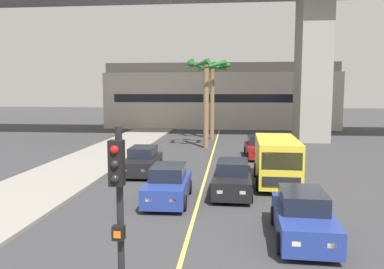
{
  "coord_description": "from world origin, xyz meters",
  "views": [
    {
      "loc": [
        1.35,
        0.62,
        4.78
      ],
      "look_at": [
        0.0,
        14.0,
        3.25
      ],
      "focal_mm": 35.91,
      "sensor_mm": 36.0,
      "label": 1
    }
  ],
  "objects_px": {
    "car_queue_third": "(232,179)",
    "traffic_light_median_near": "(119,214)",
    "delivery_van": "(277,159)",
    "car_queue_front": "(143,161)",
    "palm_tree_mid_median": "(212,76)",
    "car_queue_fourth": "(303,217)",
    "palm_tree_near_median": "(206,79)",
    "car_queue_fifth": "(258,148)",
    "car_queue_second": "(168,185)"
  },
  "relations": [
    {
      "from": "car_queue_third",
      "to": "delivery_van",
      "type": "distance_m",
      "value": 3.18
    },
    {
      "from": "car_queue_second",
      "to": "palm_tree_near_median",
      "type": "height_order",
      "value": "palm_tree_near_median"
    },
    {
      "from": "car_queue_fifth",
      "to": "car_queue_second",
      "type": "bearing_deg",
      "value": -112.21
    },
    {
      "from": "car_queue_fourth",
      "to": "palm_tree_near_median",
      "type": "xyz_separation_m",
      "value": [
        -4.4,
        19.51,
        5.06
      ]
    },
    {
      "from": "delivery_van",
      "to": "palm_tree_near_median",
      "type": "xyz_separation_m",
      "value": [
        -4.41,
        12.13,
        4.49
      ]
    },
    {
      "from": "car_queue_fourth",
      "to": "car_queue_fifth",
      "type": "distance_m",
      "value": 15.26
    },
    {
      "from": "car_queue_fifth",
      "to": "delivery_van",
      "type": "bearing_deg",
      "value": -87.39
    },
    {
      "from": "car_queue_fourth",
      "to": "traffic_light_median_near",
      "type": "xyz_separation_m",
      "value": [
        -4.23,
        -6.21,
        1.99
      ]
    },
    {
      "from": "car_queue_second",
      "to": "car_queue_fourth",
      "type": "distance_m",
      "value": 6.3
    },
    {
      "from": "traffic_light_median_near",
      "to": "car_queue_second",
      "type": "bearing_deg",
      "value": 94.61
    },
    {
      "from": "car_queue_third",
      "to": "delivery_van",
      "type": "height_order",
      "value": "delivery_van"
    },
    {
      "from": "delivery_van",
      "to": "traffic_light_median_near",
      "type": "xyz_separation_m",
      "value": [
        -4.23,
        -13.59,
        1.43
      ]
    },
    {
      "from": "traffic_light_median_near",
      "to": "palm_tree_near_median",
      "type": "distance_m",
      "value": 25.9
    },
    {
      "from": "car_queue_second",
      "to": "car_queue_third",
      "type": "bearing_deg",
      "value": 26.86
    },
    {
      "from": "car_queue_fifth",
      "to": "palm_tree_mid_median",
      "type": "bearing_deg",
      "value": 110.74
    },
    {
      "from": "delivery_van",
      "to": "palm_tree_mid_median",
      "type": "bearing_deg",
      "value": 103.1
    },
    {
      "from": "car_queue_fourth",
      "to": "traffic_light_median_near",
      "type": "height_order",
      "value": "traffic_light_median_near"
    },
    {
      "from": "traffic_light_median_near",
      "to": "car_queue_fifth",
      "type": "bearing_deg",
      "value": 79.77
    },
    {
      "from": "car_queue_third",
      "to": "traffic_light_median_near",
      "type": "bearing_deg",
      "value": -99.85
    },
    {
      "from": "car_queue_fifth",
      "to": "palm_tree_near_median",
      "type": "xyz_separation_m",
      "value": [
        -4.05,
        4.26,
        5.06
      ]
    },
    {
      "from": "delivery_van",
      "to": "palm_tree_mid_median",
      "type": "relative_size",
      "value": 0.7
    },
    {
      "from": "car_queue_front",
      "to": "car_queue_second",
      "type": "bearing_deg",
      "value": -66.08
    },
    {
      "from": "car_queue_third",
      "to": "delivery_van",
      "type": "bearing_deg",
      "value": 44.04
    },
    {
      "from": "car_queue_front",
      "to": "car_queue_fifth",
      "type": "relative_size",
      "value": 1.0
    },
    {
      "from": "palm_tree_near_median",
      "to": "palm_tree_mid_median",
      "type": "height_order",
      "value": "palm_tree_mid_median"
    },
    {
      "from": "car_queue_fifth",
      "to": "delivery_van",
      "type": "distance_m",
      "value": 7.9
    },
    {
      "from": "car_queue_second",
      "to": "car_queue_fifth",
      "type": "distance_m",
      "value": 12.38
    },
    {
      "from": "car_queue_front",
      "to": "car_queue_fourth",
      "type": "distance_m",
      "value": 11.75
    },
    {
      "from": "car_queue_third",
      "to": "traffic_light_median_near",
      "type": "relative_size",
      "value": 0.99
    },
    {
      "from": "delivery_van",
      "to": "car_queue_second",
      "type": "bearing_deg",
      "value": -144.54
    },
    {
      "from": "car_queue_fifth",
      "to": "traffic_light_median_near",
      "type": "distance_m",
      "value": 21.9
    },
    {
      "from": "car_queue_front",
      "to": "car_queue_second",
      "type": "height_order",
      "value": "same"
    },
    {
      "from": "car_queue_fourth",
      "to": "car_queue_fifth",
      "type": "xyz_separation_m",
      "value": [
        -0.35,
        15.26,
        0.0
      ]
    },
    {
      "from": "car_queue_second",
      "to": "car_queue_fourth",
      "type": "height_order",
      "value": "same"
    },
    {
      "from": "traffic_light_median_near",
      "to": "delivery_van",
      "type": "bearing_deg",
      "value": 72.69
    },
    {
      "from": "car_queue_front",
      "to": "palm_tree_mid_median",
      "type": "distance_m",
      "value": 17.41
    },
    {
      "from": "car_queue_third",
      "to": "palm_tree_near_median",
      "type": "distance_m",
      "value": 15.33
    },
    {
      "from": "car_queue_third",
      "to": "car_queue_fourth",
      "type": "xyz_separation_m",
      "value": [
        2.24,
        -5.2,
        0.0
      ]
    },
    {
      "from": "car_queue_third",
      "to": "palm_tree_mid_median",
      "type": "xyz_separation_m",
      "value": [
        -1.93,
        20.14,
        5.46
      ]
    },
    {
      "from": "delivery_van",
      "to": "palm_tree_mid_median",
      "type": "xyz_separation_m",
      "value": [
        -4.18,
        17.96,
        4.9
      ]
    },
    {
      "from": "car_queue_second",
      "to": "car_queue_fifth",
      "type": "relative_size",
      "value": 0.99
    },
    {
      "from": "car_queue_second",
      "to": "traffic_light_median_near",
      "type": "relative_size",
      "value": 0.98
    },
    {
      "from": "car_queue_fifth",
      "to": "car_queue_front",
      "type": "bearing_deg",
      "value": -138.99
    },
    {
      "from": "car_queue_third",
      "to": "palm_tree_near_median",
      "type": "bearing_deg",
      "value": 98.58
    },
    {
      "from": "car_queue_front",
      "to": "delivery_van",
      "type": "distance_m",
      "value": 7.63
    },
    {
      "from": "car_queue_fourth",
      "to": "car_queue_second",
      "type": "bearing_deg",
      "value": 143.0
    },
    {
      "from": "palm_tree_near_median",
      "to": "car_queue_third",
      "type": "bearing_deg",
      "value": -81.42
    },
    {
      "from": "delivery_van",
      "to": "car_queue_third",
      "type": "bearing_deg",
      "value": -135.96
    },
    {
      "from": "car_queue_second",
      "to": "car_queue_front",
      "type": "bearing_deg",
      "value": 113.92
    },
    {
      "from": "car_queue_fourth",
      "to": "palm_tree_near_median",
      "type": "distance_m",
      "value": 20.63
    }
  ]
}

